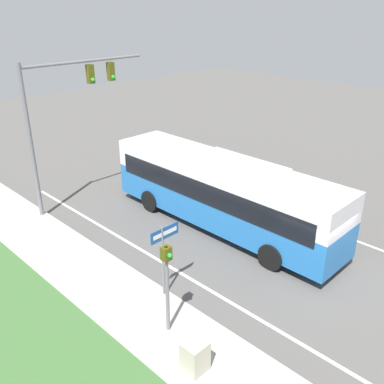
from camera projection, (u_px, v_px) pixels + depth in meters
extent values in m
plane|color=#565451|center=(315.00, 275.00, 16.64)|extent=(80.00, 80.00, 0.00)
cube|color=#ADA89E|center=(207.00, 361.00, 12.58)|extent=(2.80, 80.00, 0.12)
cube|color=silver|center=(259.00, 319.00, 14.30)|extent=(0.14, 30.00, 0.01)
cube|color=silver|center=(356.00, 241.00, 18.97)|extent=(0.14, 30.00, 0.01)
cube|color=#236BB7|center=(222.00, 204.00, 19.68)|extent=(2.57, 11.82, 1.55)
cube|color=silver|center=(223.00, 176.00, 19.10)|extent=(2.57, 11.82, 1.27)
cube|color=black|center=(222.00, 185.00, 19.28)|extent=(2.61, 10.87, 0.96)
cube|color=silver|center=(239.00, 165.00, 18.23)|extent=(1.80, 4.14, 0.24)
cylinder|color=black|center=(150.00, 201.00, 21.49)|extent=(0.28, 1.09, 1.09)
cylinder|color=black|center=(185.00, 187.00, 23.09)|extent=(0.28, 1.09, 1.09)
cylinder|color=black|center=(271.00, 257.00, 16.79)|extent=(0.28, 1.09, 1.09)
cylinder|color=black|center=(304.00, 235.00, 18.40)|extent=(0.28, 1.09, 1.09)
cylinder|color=slate|center=(31.00, 145.00, 19.63)|extent=(0.20, 0.20, 7.36)
cylinder|color=slate|center=(85.00, 61.00, 20.36)|extent=(6.56, 0.14, 0.14)
cube|color=#47470F|center=(90.00, 74.00, 20.76)|extent=(0.32, 0.28, 0.90)
sphere|color=#1ED838|center=(93.00, 80.00, 20.74)|extent=(0.18, 0.18, 0.18)
cube|color=#47470F|center=(111.00, 71.00, 21.54)|extent=(0.32, 0.28, 0.90)
sphere|color=#1ED838|center=(113.00, 77.00, 21.52)|extent=(0.18, 0.18, 0.18)
cylinder|color=slate|center=(167.00, 291.00, 13.11)|extent=(0.12, 0.12, 3.18)
cube|color=#47470F|center=(166.00, 253.00, 12.55)|extent=(0.28, 0.24, 0.44)
sphere|color=#1ED838|center=(170.00, 255.00, 12.46)|extent=(0.14, 0.14, 0.14)
cylinder|color=slate|center=(163.00, 263.00, 14.85)|extent=(0.08, 0.08, 2.83)
cube|color=#19478C|center=(165.00, 233.00, 14.46)|extent=(1.24, 0.03, 0.44)
cube|color=white|center=(165.00, 233.00, 14.45)|extent=(1.06, 0.01, 0.15)
cube|color=#B7B29E|center=(195.00, 356.00, 12.02)|extent=(0.66, 0.62, 0.96)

